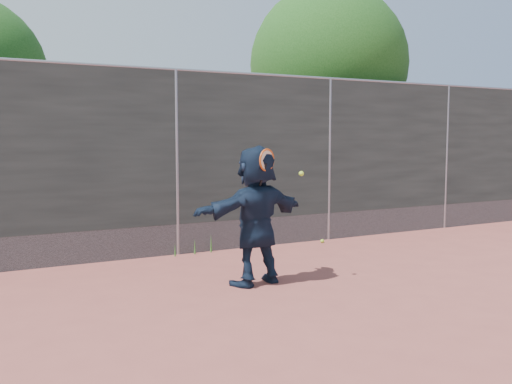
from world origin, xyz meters
name	(u,v)px	position (x,y,z in m)	size (l,w,h in m)	color
ground	(287,311)	(0.00, 0.00, 0.00)	(80.00, 80.00, 0.00)	#9E4C42
player	(256,215)	(0.25, 1.22, 0.91)	(1.69, 0.54, 1.82)	#132035
ball_ground	(322,241)	(2.69, 3.24, 0.03)	(0.07, 0.07, 0.07)	#AFDF31
fence	(177,158)	(0.00, 3.50, 1.58)	(20.00, 0.06, 3.03)	#38423D
swing_action	(270,163)	(0.35, 1.02, 1.59)	(0.69, 0.15, 0.51)	#CD4D13
tree_right	(334,70)	(4.68, 5.75, 3.49)	(3.78, 3.60, 5.39)	#382314
weed_clump	(197,246)	(0.29, 3.38, 0.13)	(0.68, 0.07, 0.30)	#387226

